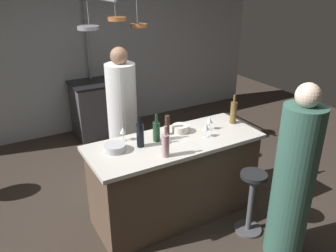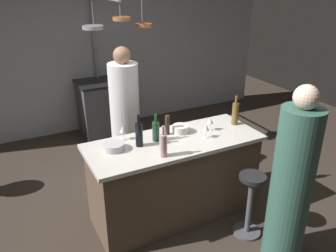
{
  "view_description": "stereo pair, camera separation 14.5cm",
  "coord_description": "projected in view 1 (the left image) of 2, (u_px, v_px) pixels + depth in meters",
  "views": [
    {
      "loc": [
        -1.61,
        -2.67,
        2.41
      ],
      "look_at": [
        0.0,
        0.15,
        1.0
      ],
      "focal_mm": 36.63,
      "sensor_mm": 36.0,
      "label": 1
    },
    {
      "loc": [
        -1.49,
        -2.74,
        2.41
      ],
      "look_at": [
        0.0,
        0.15,
        1.0
      ],
      "focal_mm": 36.63,
      "sensor_mm": 36.0,
      "label": 2
    }
  ],
  "objects": [
    {
      "name": "wine_glass_near_left_guest",
      "position": [
        123.0,
        131.0,
        3.42
      ],
      "size": [
        0.07,
        0.07,
        0.15
      ],
      "color": "silver",
      "rests_on": "kitchen_island"
    },
    {
      "name": "stove_range",
      "position": [
        98.0,
        108.0,
        5.59
      ],
      "size": [
        0.8,
        0.64,
        0.89
      ],
      "color": "#47474C",
      "rests_on": "ground_plane"
    },
    {
      "name": "wine_bottle_green",
      "position": [
        156.0,
        131.0,
        3.41
      ],
      "size": [
        0.07,
        0.07,
        0.29
      ],
      "color": "#193D23",
      "rests_on": "kitchen_island"
    },
    {
      "name": "pepper_mill",
      "position": [
        168.0,
        125.0,
        3.55
      ],
      "size": [
        0.05,
        0.05,
        0.21
      ],
      "primitive_type": "cylinder",
      "color": "#382319",
      "rests_on": "kitchen_island"
    },
    {
      "name": "chef",
      "position": [
        123.0,
        121.0,
        4.21
      ],
      "size": [
        0.36,
        0.36,
        1.7
      ],
      "color": "white",
      "rests_on": "ground_plane"
    },
    {
      "name": "mixing_bowl_ceramic",
      "position": [
        180.0,
        129.0,
        3.63
      ],
      "size": [
        0.18,
        0.18,
        0.08
      ],
      "primitive_type": "cylinder",
      "color": "silver",
      "rests_on": "kitchen_island"
    },
    {
      "name": "mixing_bowl_steel",
      "position": [
        115.0,
        148.0,
        3.24
      ],
      "size": [
        0.21,
        0.21,
        0.07
      ],
      "primitive_type": "cylinder",
      "color": "#B7B7BC",
      "rests_on": "kitchen_island"
    },
    {
      "name": "ground_plane",
      "position": [
        175.0,
        213.0,
        3.82
      ],
      "size": [
        9.0,
        9.0,
        0.0
      ],
      "primitive_type": "plane",
      "color": "#382D26"
    },
    {
      "name": "wine_glass_near_right_guest",
      "position": [
        206.0,
        127.0,
        3.49
      ],
      "size": [
        0.07,
        0.07,
        0.15
      ],
      "color": "silver",
      "rests_on": "kitchen_island"
    },
    {
      "name": "wine_glass_by_chef",
      "position": [
        209.0,
        120.0,
        3.66
      ],
      "size": [
        0.07,
        0.07,
        0.15
      ],
      "color": "silver",
      "rests_on": "kitchen_island"
    },
    {
      "name": "overhead_pot_rack",
      "position": [
        102.0,
        37.0,
        4.72
      ],
      "size": [
        0.89,
        1.32,
        2.17
      ],
      "color": "gray",
      "rests_on": "ground_plane"
    },
    {
      "name": "wine_bottle_dark",
      "position": [
        140.0,
        135.0,
        3.28
      ],
      "size": [
        0.07,
        0.07,
        0.32
      ],
      "color": "black",
      "rests_on": "kitchen_island"
    },
    {
      "name": "back_wall",
      "position": [
        86.0,
        52.0,
        5.57
      ],
      "size": [
        6.4,
        0.16,
        2.6
      ],
      "primitive_type": "cube",
      "color": "#9EA3A8",
      "rests_on": "ground_plane"
    },
    {
      "name": "wine_bottle_amber",
      "position": [
        233.0,
        112.0,
        3.82
      ],
      "size": [
        0.07,
        0.07,
        0.33
      ],
      "color": "brown",
      "rests_on": "kitchen_island"
    },
    {
      "name": "bar_stool_right",
      "position": [
        251.0,
        200.0,
        3.41
      ],
      "size": [
        0.28,
        0.28,
        0.68
      ],
      "color": "#4C4C51",
      "rests_on": "ground_plane"
    },
    {
      "name": "kitchen_island",
      "position": [
        175.0,
        178.0,
        3.64
      ],
      "size": [
        1.8,
        0.72,
        0.9
      ],
      "color": "brown",
      "rests_on": "ground_plane"
    },
    {
      "name": "guest_right",
      "position": [
        293.0,
        182.0,
        2.99
      ],
      "size": [
        0.35,
        0.35,
        1.67
      ],
      "color": "#33594C",
      "rests_on": "ground_plane"
    },
    {
      "name": "wine_bottle_rose",
      "position": [
        165.0,
        145.0,
        3.11
      ],
      "size": [
        0.07,
        0.07,
        0.3
      ],
      "color": "#B78C8E",
      "rests_on": "kitchen_island"
    }
  ]
}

